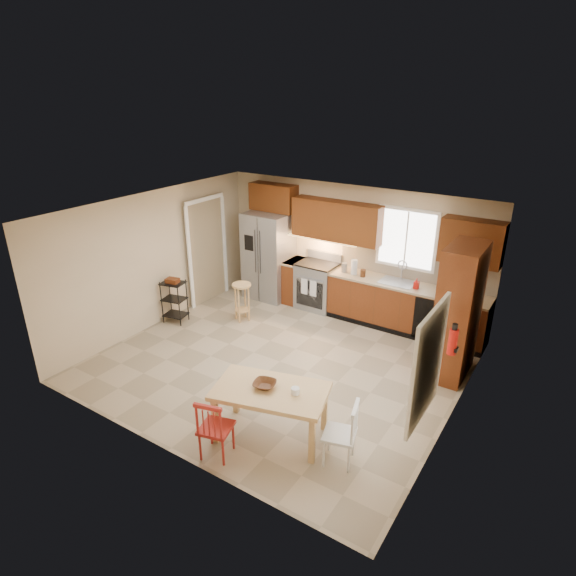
% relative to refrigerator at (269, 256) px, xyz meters
% --- Properties ---
extents(floor, '(5.50, 5.50, 0.00)m').
position_rel_refrigerator_xyz_m(floor, '(1.70, -2.12, -0.91)').
color(floor, tan).
rests_on(floor, ground).
extents(ceiling, '(5.50, 5.00, 0.02)m').
position_rel_refrigerator_xyz_m(ceiling, '(1.70, -2.12, 1.59)').
color(ceiling, silver).
rests_on(ceiling, ground).
extents(wall_back, '(5.50, 0.02, 2.50)m').
position_rel_refrigerator_xyz_m(wall_back, '(1.70, 0.38, 0.34)').
color(wall_back, '#CCB793').
rests_on(wall_back, ground).
extents(wall_front, '(5.50, 0.02, 2.50)m').
position_rel_refrigerator_xyz_m(wall_front, '(1.70, -4.62, 0.34)').
color(wall_front, '#CCB793').
rests_on(wall_front, ground).
extents(wall_left, '(0.02, 5.00, 2.50)m').
position_rel_refrigerator_xyz_m(wall_left, '(-1.05, -2.12, 0.34)').
color(wall_left, '#CCB793').
rests_on(wall_left, ground).
extents(wall_right, '(0.02, 5.00, 2.50)m').
position_rel_refrigerator_xyz_m(wall_right, '(4.45, -2.12, 0.34)').
color(wall_right, '#CCB793').
rests_on(wall_right, ground).
extents(refrigerator, '(0.92, 0.75, 1.82)m').
position_rel_refrigerator_xyz_m(refrigerator, '(0.00, 0.00, 0.00)').
color(refrigerator, gray).
rests_on(refrigerator, floor).
extents(range_stove, '(0.76, 0.63, 0.92)m').
position_rel_refrigerator_xyz_m(range_stove, '(1.15, 0.06, -0.45)').
color(range_stove, gray).
rests_on(range_stove, floor).
extents(base_cabinet_narrow, '(0.30, 0.60, 0.90)m').
position_rel_refrigerator_xyz_m(base_cabinet_narrow, '(0.60, 0.08, -0.46)').
color(base_cabinet_narrow, '#662B12').
rests_on(base_cabinet_narrow, floor).
extents(base_cabinet_run, '(2.92, 0.60, 0.90)m').
position_rel_refrigerator_xyz_m(base_cabinet_run, '(2.99, 0.08, -0.46)').
color(base_cabinet_run, '#662B12').
rests_on(base_cabinet_run, floor).
extents(dishwasher, '(0.60, 0.02, 0.78)m').
position_rel_refrigerator_xyz_m(dishwasher, '(3.55, -0.22, -0.46)').
color(dishwasher, black).
rests_on(dishwasher, floor).
extents(backsplash, '(2.92, 0.03, 0.55)m').
position_rel_refrigerator_xyz_m(backsplash, '(2.99, 0.36, 0.27)').
color(backsplash, beige).
rests_on(backsplash, wall_back).
extents(upper_over_fridge, '(1.00, 0.35, 0.55)m').
position_rel_refrigerator_xyz_m(upper_over_fridge, '(0.00, 0.20, 1.19)').
color(upper_over_fridge, '#5A2B0F').
rests_on(upper_over_fridge, wall_back).
extents(upper_left_block, '(1.80, 0.35, 0.75)m').
position_rel_refrigerator_xyz_m(upper_left_block, '(1.45, 0.20, 0.92)').
color(upper_left_block, '#5A2B0F').
rests_on(upper_left_block, wall_back).
extents(upper_right_block, '(1.00, 0.35, 0.75)m').
position_rel_refrigerator_xyz_m(upper_right_block, '(3.95, 0.20, 0.92)').
color(upper_right_block, '#5A2B0F').
rests_on(upper_right_block, wall_back).
extents(window_back, '(1.12, 0.04, 1.12)m').
position_rel_refrigerator_xyz_m(window_back, '(2.80, 0.35, 0.74)').
color(window_back, white).
rests_on(window_back, wall_back).
extents(sink, '(0.62, 0.46, 0.16)m').
position_rel_refrigerator_xyz_m(sink, '(2.80, 0.08, -0.05)').
color(sink, gray).
rests_on(sink, base_cabinet_run).
extents(undercab_glow, '(1.60, 0.30, 0.01)m').
position_rel_refrigerator_xyz_m(undercab_glow, '(1.15, 0.17, 0.52)').
color(undercab_glow, '#FFBF66').
rests_on(undercab_glow, wall_back).
extents(soap_bottle, '(0.09, 0.09, 0.19)m').
position_rel_refrigerator_xyz_m(soap_bottle, '(3.18, -0.02, 0.09)').
color(soap_bottle, '#B0120C').
rests_on(soap_bottle, base_cabinet_run).
extents(paper_towel, '(0.12, 0.12, 0.28)m').
position_rel_refrigerator_xyz_m(paper_towel, '(1.95, 0.03, 0.13)').
color(paper_towel, silver).
rests_on(paper_towel, base_cabinet_run).
extents(canister_steel, '(0.11, 0.11, 0.18)m').
position_rel_refrigerator_xyz_m(canister_steel, '(1.75, 0.03, 0.08)').
color(canister_steel, gray).
rests_on(canister_steel, base_cabinet_run).
extents(canister_wood, '(0.10, 0.10, 0.14)m').
position_rel_refrigerator_xyz_m(canister_wood, '(2.15, -0.00, 0.06)').
color(canister_wood, '#522E16').
rests_on(canister_wood, base_cabinet_run).
extents(pantry, '(0.50, 0.95, 2.10)m').
position_rel_refrigerator_xyz_m(pantry, '(4.13, -0.93, 0.14)').
color(pantry, '#662B12').
rests_on(pantry, floor).
extents(fire_extinguisher, '(0.12, 0.12, 0.36)m').
position_rel_refrigerator_xyz_m(fire_extinguisher, '(4.33, -1.98, 0.19)').
color(fire_extinguisher, '#B0120C').
rests_on(fire_extinguisher, wall_right).
extents(window_right, '(0.04, 1.02, 1.32)m').
position_rel_refrigerator_xyz_m(window_right, '(4.38, -3.27, 0.54)').
color(window_right, white).
rests_on(window_right, wall_right).
extents(doorway, '(0.04, 0.95, 2.10)m').
position_rel_refrigerator_xyz_m(doorway, '(-0.97, -0.82, 0.14)').
color(doorway, '#8C7A59').
rests_on(doorway, wall_left).
extents(dining_table, '(1.57, 1.14, 0.69)m').
position_rel_refrigerator_xyz_m(dining_table, '(2.61, -3.68, -0.57)').
color(dining_table, tan).
rests_on(dining_table, floor).
extents(chair_red, '(0.48, 0.48, 0.83)m').
position_rel_refrigerator_xyz_m(chair_red, '(2.26, -4.33, -0.50)').
color(chair_red, maroon).
rests_on(chair_red, floor).
extents(chair_white, '(0.48, 0.48, 0.83)m').
position_rel_refrigerator_xyz_m(chair_white, '(3.56, -3.63, -0.50)').
color(chair_white, silver).
rests_on(chair_white, floor).
extents(table_bowl, '(0.35, 0.35, 0.07)m').
position_rel_refrigerator_xyz_m(table_bowl, '(2.52, -3.68, -0.21)').
color(table_bowl, '#522E16').
rests_on(table_bowl, dining_table).
extents(table_jar, '(0.11, 0.11, 0.11)m').
position_rel_refrigerator_xyz_m(table_jar, '(2.91, -3.59, -0.19)').
color(table_jar, silver).
rests_on(table_jar, dining_table).
extents(bar_stool, '(0.41, 0.41, 0.75)m').
position_rel_refrigerator_xyz_m(bar_stool, '(0.24, -1.24, -0.54)').
color(bar_stool, tan).
rests_on(bar_stool, floor).
extents(utility_cart, '(0.48, 0.41, 0.84)m').
position_rel_refrigerator_xyz_m(utility_cart, '(-0.80, -1.98, -0.49)').
color(utility_cart, black).
rests_on(utility_cart, floor).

